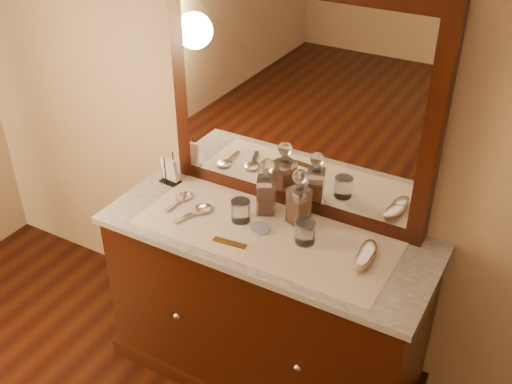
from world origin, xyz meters
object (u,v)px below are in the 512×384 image
(hand_mirror_inner, at_px, (199,210))
(dresser_cabinet, at_px, (267,307))
(decanter_right, at_px, (299,202))
(brush_far, at_px, (368,252))
(hand_mirror_outer, at_px, (182,198))
(comb, at_px, (230,243))
(mirror_frame, at_px, (297,101))
(decanter_left, at_px, (267,192))
(brush_near, at_px, (363,260))
(pin_dish, at_px, (260,229))
(napkin_rack, at_px, (170,171))

(hand_mirror_inner, bearing_deg, dresser_cabinet, 5.56)
(decanter_right, height_order, brush_far, decanter_right)
(dresser_cabinet, xyz_separation_m, hand_mirror_outer, (-0.45, 0.01, 0.45))
(dresser_cabinet, relative_size, decanter_right, 5.42)
(dresser_cabinet, bearing_deg, brush_far, 4.90)
(comb, bearing_deg, mirror_frame, 71.36)
(comb, relative_size, hand_mirror_outer, 0.77)
(decanter_left, bearing_deg, hand_mirror_outer, -164.58)
(brush_far, xyz_separation_m, hand_mirror_outer, (-0.89, -0.02, -0.01))
(brush_near, bearing_deg, mirror_frame, 149.00)
(dresser_cabinet, distance_m, comb, 0.48)
(pin_dish, bearing_deg, brush_far, 6.71)
(dresser_cabinet, xyz_separation_m, brush_far, (0.43, 0.04, 0.47))
(brush_near, bearing_deg, hand_mirror_inner, -178.84)
(decanter_left, xyz_separation_m, brush_far, (0.50, -0.08, -0.08))
(dresser_cabinet, height_order, pin_dish, pin_dish)
(decanter_right, bearing_deg, hand_mirror_outer, -168.90)
(decanter_left, bearing_deg, brush_far, -9.26)
(decanter_right, distance_m, brush_far, 0.37)
(comb, distance_m, decanter_right, 0.34)
(pin_dish, height_order, napkin_rack, napkin_rack)
(brush_near, height_order, brush_far, same)
(dresser_cabinet, relative_size, pin_dish, 16.16)
(hand_mirror_outer, height_order, hand_mirror_inner, hand_mirror_inner)
(brush_far, bearing_deg, napkin_rack, 175.58)
(comb, relative_size, napkin_rack, 0.96)
(pin_dish, bearing_deg, comb, -113.60)
(hand_mirror_inner, bearing_deg, napkin_rack, 150.81)
(napkin_rack, xyz_separation_m, hand_mirror_inner, (0.27, -0.15, -0.05))
(brush_near, height_order, hand_mirror_outer, brush_near)
(dresser_cabinet, relative_size, brush_far, 8.59)
(dresser_cabinet, xyz_separation_m, mirror_frame, (0.00, 0.25, 0.94))
(pin_dish, height_order, brush_far, brush_far)
(napkin_rack, bearing_deg, decanter_right, 0.25)
(pin_dish, relative_size, hand_mirror_outer, 0.46)
(decanter_left, xyz_separation_m, hand_mirror_inner, (-0.26, -0.15, -0.09))
(decanter_right, distance_m, hand_mirror_inner, 0.45)
(decanter_left, relative_size, brush_far, 1.64)
(comb, height_order, decanter_left, decanter_left)
(brush_near, height_order, hand_mirror_inner, brush_near)
(dresser_cabinet, height_order, decanter_right, decanter_right)
(brush_near, bearing_deg, brush_far, 92.93)
(mirror_frame, height_order, comb, mirror_frame)
(napkin_rack, distance_m, hand_mirror_outer, 0.18)
(pin_dish, xyz_separation_m, hand_mirror_outer, (-0.43, 0.03, 0.00))
(dresser_cabinet, bearing_deg, pin_dish, -148.25)
(decanter_left, xyz_separation_m, decanter_right, (0.16, 0.00, -0.00))
(brush_near, bearing_deg, dresser_cabinet, 177.82)
(dresser_cabinet, bearing_deg, hand_mirror_inner, -174.44)
(comb, xyz_separation_m, brush_far, (0.52, 0.20, 0.02))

